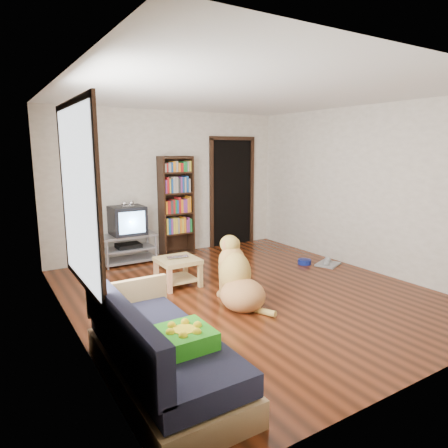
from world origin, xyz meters
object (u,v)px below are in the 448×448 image
grey_rag (328,264)px  crt_tv (127,220)px  laptop (179,258)px  dog (238,280)px  dog_bowl (305,262)px  bookshelf (176,201)px  tv_stand (129,247)px  sofa (157,355)px  coffee_table (178,266)px  green_cushion (184,338)px

grey_rag → crt_tv: (-2.81, 1.92, 0.73)m
laptop → dog: size_ratio=0.28×
dog_bowl → dog: size_ratio=0.20×
bookshelf → tv_stand: bearing=-174.4°
sofa → bookshelf: bearing=62.7°
dog_bowl → grey_rag: dog_bowl is taller
laptop → crt_tv: bearing=109.7°
dog → coffee_table: bearing=108.1°
coffee_table → bookshelf: bearing=65.3°
tv_stand → crt_tv: (0.00, 0.02, 0.47)m
sofa → crt_tv: bearing=75.1°
grey_rag → dog: (-2.25, -0.62, 0.31)m
tv_stand → coffee_table: (0.22, -1.50, 0.01)m
dog_bowl → coffee_table: 2.31m
green_cushion → laptop: size_ratio=1.36×
tv_stand → sofa: size_ratio=0.50×
bookshelf → sofa: (-1.92, -3.72, -0.74)m
grey_rag → crt_tv: size_ratio=0.69×
tv_stand → dog_bowl: bearing=-33.4°
crt_tv → dog_bowl: bearing=-33.7°
bookshelf → crt_tv: bearing=-175.7°
sofa → tv_stand: bearing=75.0°
laptop → tv_stand: tv_stand is taller
dog_bowl → dog: 2.16m
tv_stand → crt_tv: crt_tv is taller
tv_stand → bookshelf: size_ratio=0.50×
laptop → coffee_table: size_ratio=0.55×
laptop → sofa: size_ratio=0.17×
bookshelf → dog: 2.73m
sofa → coffee_table: 2.45m
bookshelf → sofa: bookshelf is taller
tv_stand → bookshelf: bearing=5.6°
crt_tv → green_cushion: bearing=-102.3°
laptop → bookshelf: bookshelf is taller
grey_rag → bookshelf: size_ratio=0.22×
laptop → dog: (0.34, -1.00, -0.09)m
tv_stand → sofa: bearing=-105.0°
tv_stand → dog: size_ratio=0.84×
green_cushion → sofa: (-0.12, 0.25, -0.23)m
laptop → dog: dog is taller
dog_bowl → sofa: 4.01m
dog → dog_bowl: bearing=24.1°
green_cushion → dog_bowl: green_cushion is taller
laptop → bookshelf: 1.87m
sofa → dog: (1.53, 1.11, 0.06)m
green_cushion → bookshelf: bearing=64.8°
laptop → sofa: (-1.19, -2.11, -0.15)m
crt_tv → bookshelf: bookshelf is taller
green_cushion → grey_rag: green_cushion is taller
crt_tv → coffee_table: crt_tv is taller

